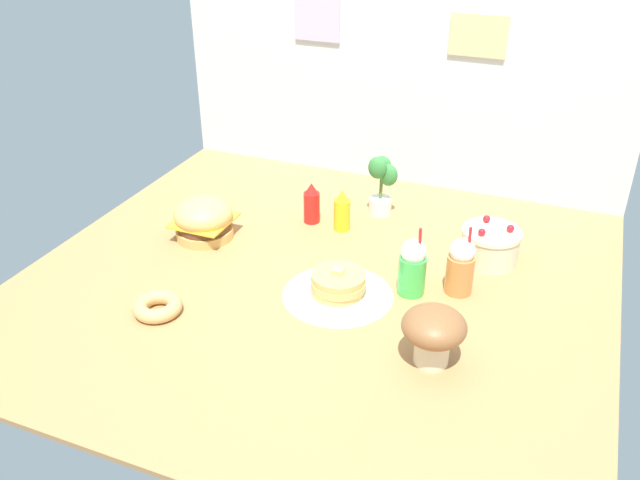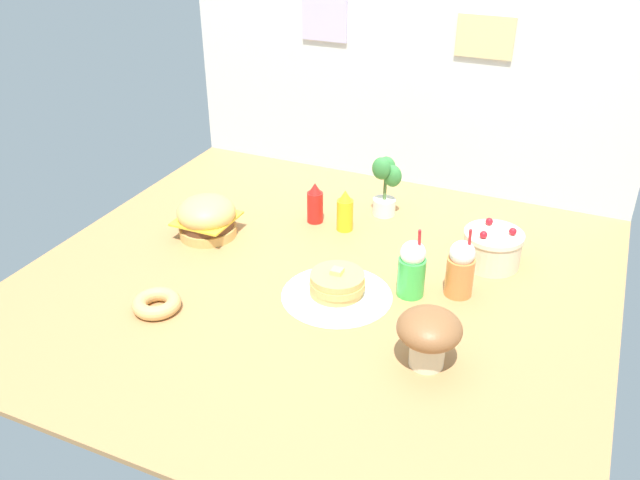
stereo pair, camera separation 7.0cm
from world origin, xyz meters
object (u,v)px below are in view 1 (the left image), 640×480
(mustard_bottle, at_px, (342,211))
(mushroom_stool, at_px, (434,331))
(ketchup_bottle, at_px, (312,204))
(pancake_stack, at_px, (338,286))
(layer_cake, at_px, (490,245))
(burger, at_px, (204,219))
(cream_soda_cup, at_px, (412,267))
(orange_float_cup, at_px, (461,266))
(donut_pink_glaze, at_px, (157,306))
(potted_plant, at_px, (382,183))

(mustard_bottle, height_order, mushroom_stool, mushroom_stool)
(ketchup_bottle, bearing_deg, pancake_stack, -57.94)
(ketchup_bottle, bearing_deg, layer_cake, -3.25)
(burger, xyz_separation_m, ketchup_bottle, (0.37, 0.30, 0.00))
(cream_soda_cup, bearing_deg, orange_float_cup, 24.18)
(donut_pink_glaze, xyz_separation_m, potted_plant, (0.50, 1.04, 0.13))
(pancake_stack, distance_m, layer_cake, 0.66)
(mustard_bottle, height_order, cream_soda_cup, cream_soda_cup)
(donut_pink_glaze, distance_m, potted_plant, 1.17)
(layer_cake, relative_size, potted_plant, 0.82)
(orange_float_cup, bearing_deg, mustard_bottle, 152.96)
(orange_float_cup, bearing_deg, potted_plant, 132.72)
(orange_float_cup, bearing_deg, mushroom_stool, -89.47)
(layer_cake, height_order, orange_float_cup, orange_float_cup)
(orange_float_cup, bearing_deg, cream_soda_cup, -155.82)
(layer_cake, distance_m, cream_soda_cup, 0.41)
(layer_cake, relative_size, mushroom_stool, 1.13)
(burger, xyz_separation_m, mustard_bottle, (0.52, 0.29, 0.00))
(cream_soda_cup, bearing_deg, ketchup_bottle, 145.74)
(donut_pink_glaze, bearing_deg, potted_plant, 64.34)
(burger, height_order, ketchup_bottle, ketchup_bottle)
(cream_soda_cup, bearing_deg, potted_plant, 117.63)
(mustard_bottle, bearing_deg, potted_plant, 62.02)
(pancake_stack, relative_size, ketchup_bottle, 1.70)
(pancake_stack, xyz_separation_m, cream_soda_cup, (0.24, 0.13, 0.07))
(burger, bearing_deg, layer_cake, 12.46)
(cream_soda_cup, bearing_deg, mushroom_stool, -65.34)
(pancake_stack, bearing_deg, mustard_bottle, 108.91)
(mustard_bottle, distance_m, cream_soda_cup, 0.55)
(pancake_stack, distance_m, ketchup_bottle, 0.60)
(donut_pink_glaze, height_order, potted_plant, potted_plant)
(burger, distance_m, mushroom_stool, 1.19)
(layer_cake, bearing_deg, ketchup_bottle, 176.75)
(ketchup_bottle, bearing_deg, orange_float_cup, -23.13)
(layer_cake, distance_m, mustard_bottle, 0.64)
(ketchup_bottle, distance_m, orange_float_cup, 0.79)
(burger, xyz_separation_m, orange_float_cup, (1.10, -0.01, 0.03))
(potted_plant, xyz_separation_m, mushroom_stool, (0.47, -0.94, -0.03))
(layer_cake, relative_size, donut_pink_glaze, 1.34)
(layer_cake, height_order, mustard_bottle, mustard_bottle)
(burger, height_order, mushroom_stool, mushroom_stool)
(pancake_stack, height_order, mustard_bottle, mustard_bottle)
(pancake_stack, xyz_separation_m, mustard_bottle, (-0.17, 0.49, 0.04))
(ketchup_bottle, height_order, orange_float_cup, orange_float_cup)
(mushroom_stool, bearing_deg, burger, 158.01)
(pancake_stack, bearing_deg, potted_plant, 94.68)
(mustard_bottle, bearing_deg, donut_pink_glaze, -115.07)
(burger, bearing_deg, cream_soda_cup, -4.94)
(ketchup_bottle, relative_size, cream_soda_cup, 0.67)
(orange_float_cup, xyz_separation_m, potted_plant, (-0.46, 0.50, 0.04))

